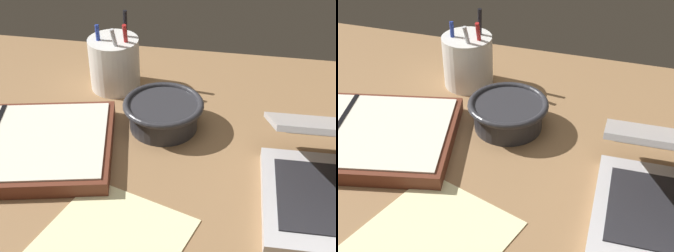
{
  "view_description": "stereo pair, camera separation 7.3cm",
  "coord_description": "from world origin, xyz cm",
  "views": [
    {
      "loc": [
        10.68,
        -48.59,
        51.66
      ],
      "look_at": [
        0.5,
        9.55,
        9.0
      ],
      "focal_mm": 50.0,
      "sensor_mm": 36.0,
      "label": 1
    },
    {
      "loc": [
        17.75,
        -46.89,
        51.66
      ],
      "look_at": [
        0.5,
        9.55,
        9.0
      ],
      "focal_mm": 50.0,
      "sensor_mm": 36.0,
      "label": 2
    }
  ],
  "objects": [
    {
      "name": "bowl",
      "position": [
        -1.95,
        18.85,
        4.98
      ],
      "size": [
        14.35,
        14.35,
        5.33
      ],
      "color": "#2D2D33",
      "rests_on": "desk_top"
    },
    {
      "name": "pen_cup",
      "position": [
        -14.06,
        31.07,
        7.31
      ],
      "size": [
        9.99,
        9.99,
        15.85
      ],
      "color": "white",
      "rests_on": "desk_top"
    },
    {
      "name": "desk_top",
      "position": [
        0.0,
        0.0,
        1.0
      ],
      "size": [
        140.0,
        100.0,
        2.0
      ],
      "primitive_type": "cube",
      "color": "#936D47",
      "rests_on": "ground"
    }
  ]
}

